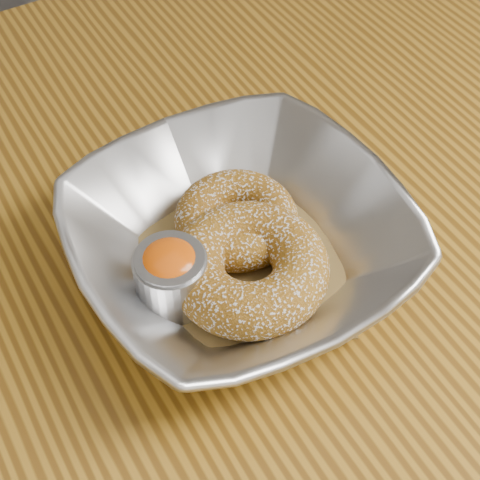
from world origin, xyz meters
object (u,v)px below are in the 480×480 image
serving_bowl (240,242)px  ramekin (171,276)px  donut_front (249,268)px  table (257,329)px  donut_back (236,219)px

serving_bowl → ramekin: (-0.06, -0.01, 0.01)m
serving_bowl → donut_front: bearing=-106.3°
table → donut_back: size_ratio=13.48×
donut_front → ramekin: (-0.05, 0.02, 0.00)m
serving_bowl → donut_back: 0.02m
table → serving_bowl: bearing=-171.7°
table → donut_front: (-0.02, -0.03, 0.13)m
donut_back → ramekin: bearing=-157.3°
serving_bowl → donut_front: (-0.01, -0.02, 0.00)m
donut_front → serving_bowl: bearing=73.7°
ramekin → donut_back: bearing=22.7°
serving_bowl → ramekin: size_ratio=4.57×
table → donut_front: size_ratio=11.00×
serving_bowl → donut_front: size_ratio=2.11×
donut_back → ramekin: ramekin is taller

